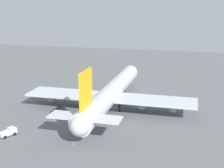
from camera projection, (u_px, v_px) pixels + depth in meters
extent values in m
plane|color=slate|center=(112.00, 108.00, 111.59)|extent=(282.34, 282.34, 0.00)
cylinder|color=silver|center=(112.00, 92.00, 110.10)|extent=(64.70, 6.43, 6.43)
sphere|color=silver|center=(130.00, 72.00, 140.35)|extent=(6.30, 6.30, 6.30)
sphere|color=silver|center=(80.00, 126.00, 79.86)|extent=(5.46, 5.46, 5.46)
cube|color=yellow|center=(86.00, 89.00, 82.57)|extent=(9.06, 0.50, 10.28)
cube|color=silver|center=(103.00, 119.00, 81.97)|extent=(5.82, 9.64, 0.36)
cube|color=silver|center=(67.00, 115.00, 84.51)|extent=(5.82, 9.64, 0.36)
cube|color=silver|center=(155.00, 101.00, 103.45)|extent=(11.00, 27.43, 0.70)
cube|color=silver|center=(67.00, 94.00, 111.19)|extent=(11.00, 27.43, 0.70)
cylinder|color=gray|center=(143.00, 104.00, 105.84)|extent=(5.14, 2.70, 2.70)
cylinder|color=gray|center=(173.00, 106.00, 103.33)|extent=(5.14, 2.70, 2.70)
cylinder|color=gray|center=(79.00, 98.00, 111.54)|extent=(5.14, 2.70, 2.70)
cylinder|color=gray|center=(53.00, 96.00, 114.05)|extent=(5.14, 2.70, 2.70)
cylinder|color=black|center=(125.00, 89.00, 130.61)|extent=(0.70, 0.70, 2.65)
cylinder|color=black|center=(120.00, 108.00, 107.36)|extent=(0.70, 0.70, 2.65)
cylinder|color=black|center=(100.00, 106.00, 109.11)|extent=(0.70, 0.70, 2.65)
cube|color=silver|center=(12.00, 130.00, 88.63)|extent=(2.70, 2.87, 1.64)
cube|color=white|center=(4.00, 134.00, 86.98)|extent=(3.66, 3.36, 1.05)
cylinder|color=black|center=(15.00, 134.00, 88.07)|extent=(0.95, 0.67, 0.93)
cylinder|color=black|center=(10.00, 132.00, 89.65)|extent=(0.95, 0.67, 0.93)
cylinder|color=black|center=(5.00, 137.00, 85.92)|extent=(0.95, 0.67, 0.93)
cylinder|color=black|center=(1.00, 135.00, 87.50)|extent=(0.95, 0.67, 0.93)
cone|color=orange|center=(138.00, 85.00, 140.26)|extent=(0.54, 0.54, 0.77)
cone|color=orange|center=(73.00, 143.00, 82.34)|extent=(0.56, 0.56, 0.80)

